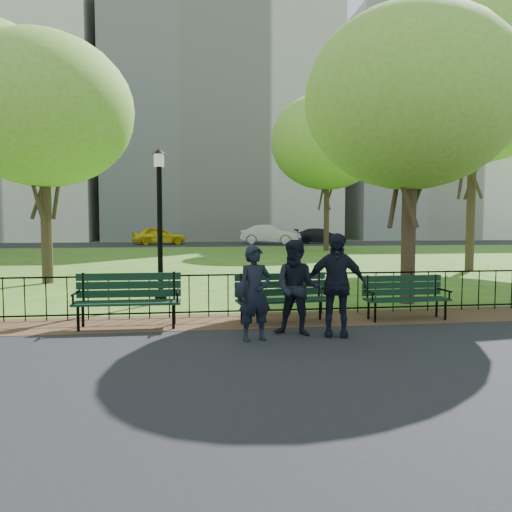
{
  "coord_description": "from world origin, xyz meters",
  "views": [
    {
      "loc": [
        -1.84,
        -8.23,
        1.99
      ],
      "look_at": [
        -0.48,
        1.5,
        1.3
      ],
      "focal_mm": 35.0,
      "sensor_mm": 36.0,
      "label": 1
    }
  ],
  "objects": [
    {
      "name": "far_street",
      "position": [
        0.0,
        35.0,
        0.01
      ],
      "size": [
        70.0,
        9.0,
        0.01
      ],
      "primitive_type": "cube",
      "color": "black",
      "rests_on": "ground"
    },
    {
      "name": "park_bench_left_a",
      "position": [
        -2.93,
        1.23,
        0.63
      ],
      "size": [
        1.95,
        0.63,
        1.1
      ],
      "rotation": [
        0.0,
        0.0,
        -0.01
      ],
      "color": "black",
      "rests_on": "ground"
    },
    {
      "name": "person_right",
      "position": [
        0.69,
        -0.01,
        0.9
      ],
      "size": [
        1.12,
        0.7,
        1.77
      ],
      "primitive_type": "imported",
      "rotation": [
        0.0,
        0.0,
        -0.28
      ],
      "color": "black",
      "rests_on": "asphalt_path"
    },
    {
      "name": "tree_far_e",
      "position": [
        7.4,
        24.11,
        7.22
      ],
      "size": [
        7.46,
        7.46,
        10.4
      ],
      "color": "#2D2116",
      "rests_on": "ground"
    },
    {
      "name": "taxi",
      "position": [
        -4.18,
        34.79,
        0.77
      ],
      "size": [
        4.75,
        2.66,
        1.53
      ],
      "primitive_type": "imported",
      "rotation": [
        0.0,
        0.0,
        1.77
      ],
      "color": "gold",
      "rests_on": "far_street"
    },
    {
      "name": "park_bench_right_a",
      "position": [
        2.51,
        1.23,
        0.55
      ],
      "size": [
        1.71,
        0.56,
        0.96
      ],
      "rotation": [
        0.0,
        0.0,
        0.02
      ],
      "color": "black",
      "rests_on": "ground"
    },
    {
      "name": "tree_near_e",
      "position": [
        3.44,
        3.12,
        4.86
      ],
      "size": [
        5.02,
        5.02,
        7.0
      ],
      "color": "#2D2116",
      "rests_on": "ground"
    },
    {
      "name": "dirt_strip",
      "position": [
        0.0,
        1.5,
        0.01
      ],
      "size": [
        60.0,
        1.6,
        0.01
      ],
      "primitive_type": "cube",
      "color": "#322514",
      "rests_on": "ground"
    },
    {
      "name": "sedan_dark",
      "position": [
        9.98,
        35.04,
        0.68
      ],
      "size": [
        4.83,
        2.51,
        1.34
      ],
      "primitive_type": "imported",
      "rotation": [
        0.0,
        0.0,
        1.43
      ],
      "color": "black",
      "rests_on": "far_street"
    },
    {
      "name": "apartment_east",
      "position": [
        26.0,
        48.0,
        12.0
      ],
      "size": [
        20.0,
        15.0,
        24.0
      ],
      "primitive_type": "cube",
      "color": "silver",
      "rests_on": "ground"
    },
    {
      "name": "sedan_silver",
      "position": [
        5.33,
        33.87,
        0.84
      ],
      "size": [
        5.34,
        3.61,
        1.67
      ],
      "primitive_type": "imported",
      "rotation": [
        0.0,
        0.0,
        1.17
      ],
      "color": "#ACAFB4",
      "rests_on": "far_street"
    },
    {
      "name": "tree_mid_e",
      "position": [
        9.47,
        10.46,
        7.61
      ],
      "size": [
        7.86,
        7.86,
        10.96
      ],
      "color": "#2D2116",
      "rests_on": "ground"
    },
    {
      "name": "iron_fence",
      "position": [
        0.0,
        2.0,
        0.5
      ],
      "size": [
        24.06,
        0.06,
        1.0
      ],
      "color": "black",
      "rests_on": "ground"
    },
    {
      "name": "park_bench_main",
      "position": [
        -0.26,
        1.14,
        0.63
      ],
      "size": [
        1.94,
        0.75,
        1.05
      ],
      "rotation": [
        0.0,
        0.0,
        0.1
      ],
      "color": "black",
      "rests_on": "ground"
    },
    {
      "name": "ground",
      "position": [
        0.0,
        0.0,
        0.0
      ],
      "size": [
        120.0,
        120.0,
        0.0
      ],
      "primitive_type": "plane",
      "color": "#385717"
    },
    {
      "name": "tree_near_w",
      "position": [
        -6.27,
        8.46,
        5.45
      ],
      "size": [
        5.63,
        5.63,
        7.85
      ],
      "color": "#2D2116",
      "rests_on": "ground"
    },
    {
      "name": "asphalt_path",
      "position": [
        0.0,
        -3.4,
        0.01
      ],
      "size": [
        60.0,
        9.2,
        0.01
      ],
      "primitive_type": "cube",
      "color": "black",
      "rests_on": "ground"
    },
    {
      "name": "person_mid",
      "position": [
        0.04,
        0.12,
        0.84
      ],
      "size": [
        0.9,
        0.7,
        1.66
      ],
      "primitive_type": "imported",
      "rotation": [
        0.0,
        0.0,
        -0.39
      ],
      "color": "black",
      "rests_on": "asphalt_path"
    },
    {
      "name": "lamppost",
      "position": [
        -2.48,
        4.02,
        2.02
      ],
      "size": [
        0.33,
        0.33,
        3.71
      ],
      "color": "black",
      "rests_on": "ground"
    },
    {
      "name": "person_left",
      "position": [
        -0.73,
        -0.16,
        0.8
      ],
      "size": [
        0.64,
        0.49,
        1.57
      ],
      "primitive_type": "imported",
      "rotation": [
        0.0,
        0.0,
        0.21
      ],
      "color": "black",
      "rests_on": "asphalt_path"
    },
    {
      "name": "apartment_mid",
      "position": [
        2.0,
        48.0,
        15.0
      ],
      "size": [
        24.0,
        15.0,
        30.0
      ],
      "primitive_type": "cube",
      "color": "beige",
      "rests_on": "ground"
    }
  ]
}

